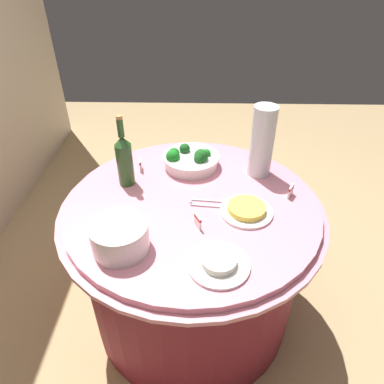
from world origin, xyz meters
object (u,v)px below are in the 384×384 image
at_px(serving_tongs, 207,203).
at_px(food_plate_rice, 219,263).
at_px(broccoli_bowl, 190,160).
at_px(label_placard_mid, 198,221).
at_px(label_placard_rear, 140,164).
at_px(label_placard_front, 291,191).
at_px(food_plate_fried_egg, 246,210).
at_px(plate_stack, 120,237).
at_px(wine_bottle, 124,159).
at_px(decorative_fruit_vase, 262,145).

xyz_separation_m(serving_tongs, food_plate_rice, (-0.35, -0.04, 0.01)).
xyz_separation_m(broccoli_bowl, serving_tongs, (-0.30, -0.08, -0.04)).
xyz_separation_m(serving_tongs, label_placard_mid, (-0.15, 0.04, 0.03)).
bearing_deg(label_placard_rear, label_placard_front, -106.45).
bearing_deg(food_plate_fried_egg, label_placard_mid, 114.83).
distance_m(food_plate_rice, label_placard_rear, 0.72).
height_order(food_plate_fried_egg, label_placard_front, label_placard_front).
bearing_deg(food_plate_rice, label_placard_front, -38.39).
distance_m(label_placard_front, label_placard_rear, 0.72).
relative_size(broccoli_bowl, label_placard_rear, 5.09).
xyz_separation_m(plate_stack, food_plate_rice, (-0.08, -0.36, -0.04)).
bearing_deg(plate_stack, food_plate_rice, -102.70).
xyz_separation_m(wine_bottle, food_plate_rice, (-0.51, -0.41, -0.11)).
xyz_separation_m(plate_stack, label_placard_rear, (0.54, 0.01, -0.02)).
bearing_deg(wine_bottle, label_placard_mid, -132.16).
xyz_separation_m(plate_stack, food_plate_fried_egg, (0.22, -0.48, -0.04)).
bearing_deg(food_plate_fried_egg, label_placard_front, -59.53).
bearing_deg(decorative_fruit_vase, label_placard_rear, 88.67).
bearing_deg(serving_tongs, label_placard_front, -79.67).
xyz_separation_m(serving_tongs, food_plate_fried_egg, (-0.05, -0.16, 0.01)).
distance_m(decorative_fruit_vase, label_placard_mid, 0.51).
bearing_deg(food_plate_fried_egg, label_placard_rear, 56.25).
height_order(decorative_fruit_vase, label_placard_mid, decorative_fruit_vase).
xyz_separation_m(wine_bottle, decorative_fruit_vase, (0.10, -0.62, 0.02)).
distance_m(label_placard_mid, label_placard_rear, 0.51).
bearing_deg(broccoli_bowl, label_placard_rear, 97.55).
distance_m(broccoli_bowl, wine_bottle, 0.34).
xyz_separation_m(food_plate_fried_egg, label_placard_rear, (0.33, 0.49, 0.02)).
height_order(broccoli_bowl, plate_stack, broccoli_bowl).
bearing_deg(food_plate_rice, wine_bottle, 38.90).
bearing_deg(decorative_fruit_vase, wine_bottle, 99.53).
height_order(plate_stack, label_placard_mid, plate_stack).
distance_m(wine_bottle, food_plate_fried_egg, 0.58).
relative_size(serving_tongs, label_placard_front, 3.05).
height_order(wine_bottle, decorative_fruit_vase, decorative_fruit_vase).
xyz_separation_m(wine_bottle, label_placard_mid, (-0.30, -0.33, -0.10)).
bearing_deg(plate_stack, label_placard_mid, -66.03).
distance_m(broccoli_bowl, label_placard_front, 0.51).
bearing_deg(label_placard_mid, food_plate_rice, -159.77).
height_order(wine_bottle, serving_tongs, wine_bottle).
relative_size(plate_stack, wine_bottle, 0.62).
xyz_separation_m(label_placard_mid, label_placard_rear, (0.42, 0.29, 0.00)).
relative_size(serving_tongs, food_plate_rice, 0.76).
bearing_deg(label_placard_rear, food_plate_fried_egg, -123.75).
bearing_deg(food_plate_rice, decorative_fruit_vase, -19.48).
xyz_separation_m(food_plate_rice, label_placard_rear, (0.62, 0.36, 0.02)).
distance_m(decorative_fruit_vase, food_plate_fried_egg, 0.35).
distance_m(broccoli_bowl, label_placard_mid, 0.45).
bearing_deg(serving_tongs, food_plate_rice, -174.24).
bearing_deg(label_placard_front, food_plate_fried_egg, 120.47).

